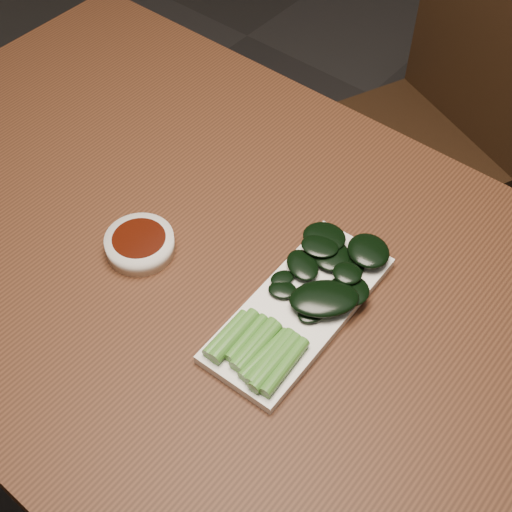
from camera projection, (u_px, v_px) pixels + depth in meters
The scene contains 6 objects.
ground at pixel (245, 484), 1.57m from camera, with size 6.00×6.00×0.00m, color #292727.
table at pixel (240, 304), 1.05m from camera, with size 1.40×0.80×0.75m.
chair_far at pixel (424, 126), 1.60m from camera, with size 0.53×0.53×0.89m.
sauce_bowl at pixel (140, 244), 1.01m from camera, with size 0.10×0.10×0.03m.
serving_plate at pixel (299, 309), 0.95m from camera, with size 0.13×0.30×0.01m.
gai_lan at pixel (308, 296), 0.94m from camera, with size 0.15×0.31×0.02m.
Camera 1 is at (0.41, -0.46, 1.53)m, focal length 50.00 mm.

